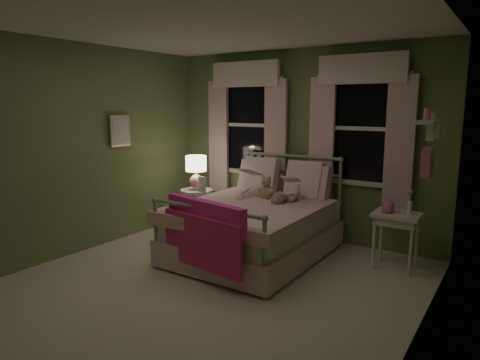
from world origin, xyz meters
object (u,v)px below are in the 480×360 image
Objects in this scene: child_right at (293,176)px; teddy_bear at (267,189)px; table_lamp at (196,169)px; child_left at (255,170)px; bed at (256,225)px; nightstand_right at (397,222)px; nightstand_left at (197,205)px.

teddy_bear is at bearing 39.22° from child_right.
table_lamp is at bearing 14.84° from child_right.
child_right reaches higher than table_lamp.
child_left is at bearing 9.72° from child_right.
bed is 3.18× the size of nightstand_right.
nightstand_left is at bearing -175.51° from nightstand_right.
child_left reaches higher than bed.
table_lamp is (-1.17, 0.03, 0.16)m from teddy_bear.
child_right is at bearing 5.12° from nightstand_left.
nightstand_left is 0.54m from table_lamp.
nightstand_left is (-0.89, -0.13, -0.57)m from child_left.
teddy_bear is at bearing -1.38° from table_lamp.
nightstand_right is at bearing -175.78° from child_left.
nightstand_right is (2.73, 0.21, -0.40)m from table_lamp.
child_right is 1.23× the size of nightstand_left.
child_right is 1.46m from table_lamp.
bed is at bearing 66.12° from child_right.
bed reaches higher than nightstand_left.
nightstand_right is at bearing 18.04° from bed.
nightstand_right is (1.27, 0.08, -0.42)m from child_right.
table_lamp is at bearing 9.89° from child_left.
child_right is 0.37m from teddy_bear.
bed is 1.21m from nightstand_left.
bed is 1.64m from nightstand_right.
bed is 2.55× the size of child_right.
child_left is 0.38m from teddy_bear.
child_right is (0.28, 0.42, 0.58)m from bed.
table_lamp reaches higher than teddy_bear.
child_right is 1.25× the size of nightstand_right.
child_right reaches higher than teddy_bear.
table_lamp is 0.73× the size of nightstand_right.
teddy_bear is at bearing -1.38° from nightstand_left.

